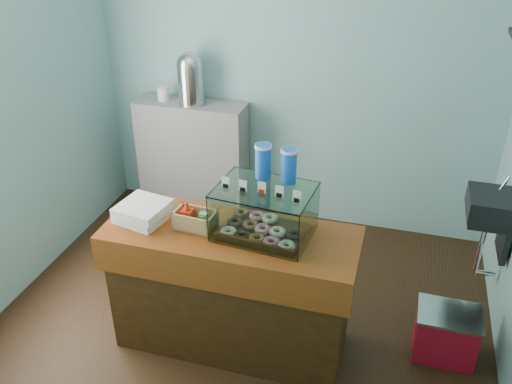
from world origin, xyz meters
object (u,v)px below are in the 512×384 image
(counter, at_px, (232,288))
(coffee_urn, at_px, (190,77))
(display_case, at_px, (266,207))
(red_cooler, at_px, (446,334))

(counter, xyz_separation_m, coffee_urn, (-0.87, 1.56, 0.88))
(display_case, distance_m, coffee_urn, 1.85)
(counter, bearing_deg, red_cooler, 11.03)
(counter, xyz_separation_m, display_case, (0.21, 0.07, 0.62))
(counter, distance_m, red_cooler, 1.45)
(display_case, relative_size, coffee_urn, 1.33)
(counter, distance_m, display_case, 0.65)
(coffee_urn, bearing_deg, display_case, -53.96)
(red_cooler, bearing_deg, counter, -168.57)
(coffee_urn, xyz_separation_m, red_cooler, (2.27, -1.29, -1.16))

